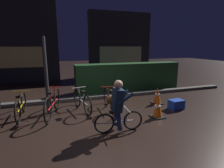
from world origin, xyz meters
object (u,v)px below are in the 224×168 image
traffic_cone_far (157,96)px  blue_crate (176,104)px  street_post (46,76)px  parked_bike_right_mid (110,100)px  cyclist (118,106)px  parked_bike_left_mid (21,106)px  traffic_cone_near (158,108)px  parked_bike_center_right (82,101)px  parked_bike_center_left (53,104)px

traffic_cone_far → blue_crate: (0.28, -0.67, -0.13)m
street_post → parked_bike_right_mid: bearing=-8.8°
traffic_cone_far → blue_crate: bearing=-67.0°
parked_bike_right_mid → cyclist: size_ratio=1.23×
parked_bike_left_mid → cyclist: bearing=-124.7°
traffic_cone_near → traffic_cone_far: (0.66, 1.07, 0.00)m
street_post → parked_bike_center_right: street_post is taller
parked_bike_left_mid → cyclist: 2.86m
parked_bike_center_left → parked_bike_center_right: bearing=-67.2°
street_post → cyclist: bearing=-47.6°
traffic_cone_far → cyclist: bearing=-143.3°
parked_bike_left_mid → traffic_cone_near: 3.88m
traffic_cone_far → blue_crate: traffic_cone_far is taller
parked_bike_center_left → parked_bike_right_mid: size_ratio=1.13×
street_post → blue_crate: bearing=-13.0°
traffic_cone_near → street_post: bearing=156.3°
parked_bike_center_left → parked_bike_center_right: size_ratio=1.14×
parked_bike_center_right → parked_bike_right_mid: bearing=-112.9°
street_post → traffic_cone_near: street_post is taller
traffic_cone_near → cyclist: (-1.37, -0.44, 0.35)m
parked_bike_center_left → parked_bike_center_right: (0.86, 0.15, -0.04)m
parked_bike_left_mid → parked_bike_right_mid: size_ratio=1.01×
parked_bike_center_left → blue_crate: parked_bike_center_left is taller
cyclist → street_post: bearing=135.3°
traffic_cone_near → traffic_cone_far: traffic_cone_far is taller
parked_bike_center_left → parked_bike_left_mid: bearing=91.4°
parked_bike_left_mid → parked_bike_right_mid: 2.59m
street_post → blue_crate: 4.12m
parked_bike_center_left → parked_bike_right_mid: bearing=-77.5°
street_post → traffic_cone_near: (2.96, -1.30, -0.85)m
cyclist → traffic_cone_near: bearing=20.7°
parked_bike_left_mid → parked_bike_center_right: (1.72, -0.03, -0.00)m
parked_bike_center_right → traffic_cone_near: 2.29m
street_post → blue_crate: street_post is taller
parked_bike_center_left → parked_bike_right_mid: parked_bike_center_left is taller
parked_bike_left_mid → traffic_cone_far: (4.34, -0.14, -0.05)m
parked_bike_center_right → traffic_cone_far: bearing=-104.5°
parked_bike_center_left → traffic_cone_far: size_ratio=2.95×
traffic_cone_far → cyclist: cyclist is taller
traffic_cone_near → parked_bike_center_left: bearing=159.9°
traffic_cone_far → traffic_cone_near: bearing=-121.6°
parked_bike_right_mid → street_post: bearing=82.5°
blue_crate → parked_bike_center_left: bearing=170.5°
blue_crate → traffic_cone_far: bearing=113.0°
street_post → parked_bike_right_mid: (1.85, -0.29, -0.81)m
blue_crate → cyclist: cyclist is taller
parked_bike_left_mid → cyclist: size_ratio=1.24×
street_post → parked_bike_center_right: bearing=-6.9°
blue_crate → cyclist: (-2.31, -0.84, 0.48)m
parked_bike_center_left → traffic_cone_far: bearing=-76.4°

